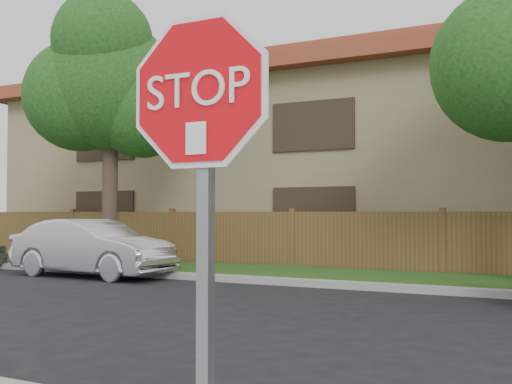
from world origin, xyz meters
The scene contains 7 objects.
far_curb centered at (0.00, 8.15, 0.07)m, with size 70.00×0.30×0.15m, color gray.
grass_strip centered at (0.00, 9.80, 0.06)m, with size 70.00×3.00×0.12m, color #1E4714.
fence centered at (0.00, 11.40, 0.80)m, with size 70.00×0.12×1.60m, color brown.
apartment_building centered at (0.00, 17.00, 3.53)m, with size 35.20×9.20×7.20m.
tree_left centered at (-8.98, 9.57, 5.22)m, with size 4.80×3.90×7.78m.
stop_sign centered at (0.96, -1.48, 1.83)m, with size 1.01×0.13×2.55m.
sedan_left centered at (-7.74, 7.57, 0.71)m, with size 1.50×4.31×1.42m, color silver.
Camera 1 is at (2.43, -3.87, 1.59)m, focal length 42.00 mm.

